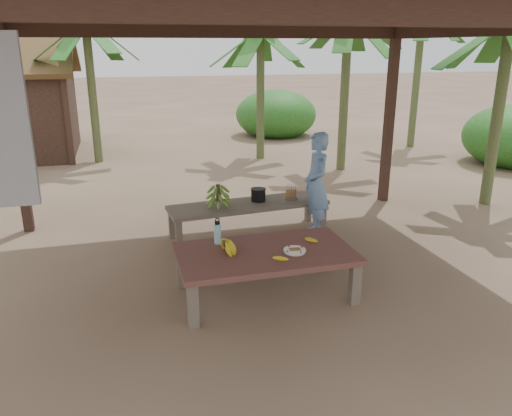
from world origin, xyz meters
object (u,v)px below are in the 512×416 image
object	(u,v)px
ripe_banana_bunch	(224,246)
cooking_pot	(258,195)
bench	(249,207)
water_flask	(218,233)
woman	(316,185)
plate	(295,251)
work_table	(265,257)

from	to	relation	value
ripe_banana_bunch	cooking_pot	world-z (taller)	ripe_banana_bunch
bench	water_flask	xyz separation A→B (m)	(-0.71, -1.44, 0.22)
woman	plate	bearing A→B (deg)	-24.03
cooking_pot	bench	bearing A→B (deg)	-156.66
plate	work_table	bearing A→B (deg)	157.68
plate	water_flask	xyz separation A→B (m)	(-0.71, 0.45, 0.10)
work_table	water_flask	xyz separation A→B (m)	(-0.43, 0.34, 0.18)
ripe_banana_bunch	woman	size ratio (longest dim) A/B	0.17
work_table	plate	world-z (taller)	plate
ripe_banana_bunch	water_flask	bearing A→B (deg)	91.66
ripe_banana_bunch	bench	bearing A→B (deg)	67.73
water_flask	woman	size ratio (longest dim) A/B	0.20
cooking_pot	woman	size ratio (longest dim) A/B	0.14
work_table	cooking_pot	world-z (taller)	cooking_pot
ripe_banana_bunch	water_flask	distance (m)	0.28
work_table	water_flask	size ratio (longest dim) A/B	6.28
bench	ripe_banana_bunch	size ratio (longest dim) A/B	9.01
plate	woman	bearing A→B (deg)	61.60
bench	ripe_banana_bunch	distance (m)	1.87
ripe_banana_bunch	cooking_pot	xyz separation A→B (m)	(0.87, 1.79, -0.04)
work_table	ripe_banana_bunch	distance (m)	0.45
woman	cooking_pot	bearing A→B (deg)	-109.58
ripe_banana_bunch	woman	distance (m)	2.17
bench	woman	size ratio (longest dim) A/B	1.57
plate	woman	xyz separation A→B (m)	(0.89, 1.64, 0.20)
work_table	cooking_pot	xyz separation A→B (m)	(0.44, 1.85, 0.10)
plate	water_flask	distance (m)	0.85
ripe_banana_bunch	water_flask	size ratio (longest dim) A/B	0.87
cooking_pot	woman	distance (m)	0.81
work_table	cooking_pot	distance (m)	1.90
bench	woman	world-z (taller)	woman
work_table	water_flask	bearing A→B (deg)	141.96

